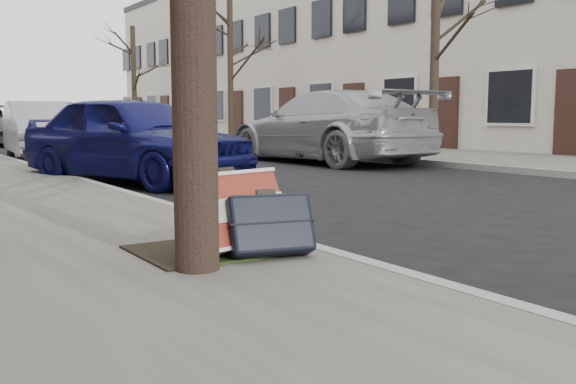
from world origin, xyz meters
TOP-DOWN VIEW (x-y plane):
  - ground at (0.00, 0.00)m, footprint 120.00×120.00m
  - far_sidewalk at (7.80, 15.00)m, footprint 4.00×70.00m
  - house_far at (13.15, 16.00)m, footprint 6.70×40.00m
  - dirt_patch at (-2.00, 1.20)m, footprint 0.85×0.85m
  - suitcase_red at (-1.82, 1.02)m, footprint 0.78×0.55m
  - suitcase_navy at (-1.71, 0.78)m, footprint 0.62×0.44m
  - car_near_front at (-0.40, 6.87)m, footprint 2.91×4.37m
  - car_near_mid at (-0.29, 13.45)m, footprint 1.83×4.29m
  - car_far_front at (4.66, 8.68)m, footprint 2.40×5.49m
  - car_far_back at (4.65, 17.12)m, footprint 2.53×4.22m
  - tree_far_a at (7.20, 7.95)m, footprint 0.21×0.21m
  - tree_far_b at (7.20, 17.81)m, footprint 0.21×0.21m
  - tree_far_c at (7.20, 27.61)m, footprint 0.24×0.24m

SIDE VIEW (x-z plane):
  - ground at x=0.00m, z-range 0.00..0.00m
  - far_sidewalk at x=7.80m, z-range 0.00..0.12m
  - dirt_patch at x=-2.00m, z-range 0.12..0.14m
  - suitcase_navy at x=-1.71m, z-range 0.12..0.55m
  - suitcase_red at x=-1.82m, z-range 0.12..0.67m
  - car_far_back at x=4.65m, z-range 0.00..1.34m
  - car_near_mid at x=-0.29m, z-range 0.00..1.38m
  - car_near_front at x=-0.40m, z-range 0.00..1.38m
  - car_far_front at x=4.66m, z-range 0.00..1.57m
  - tree_far_a at x=7.20m, z-range 0.12..5.11m
  - tree_far_c at x=7.20m, z-range 0.12..5.30m
  - tree_far_b at x=7.20m, z-range 0.12..5.43m
  - house_far at x=13.15m, z-range 0.00..7.20m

